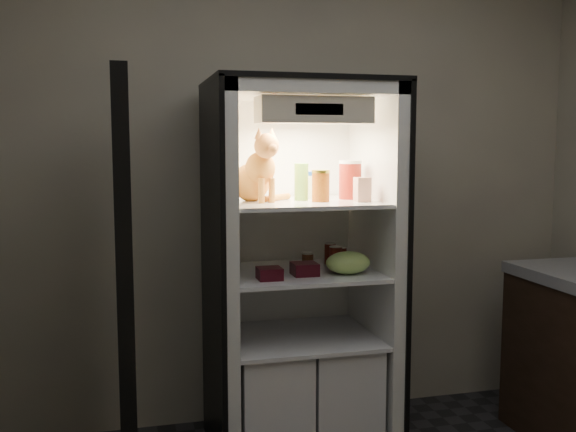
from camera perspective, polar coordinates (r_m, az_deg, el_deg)
name	(u,v)px	position (r m, az deg, el deg)	size (l,w,h in m)	color
room_shell	(425,125)	(1.91, 12.06, 7.89)	(3.60, 3.60, 3.60)	white
refrigerator	(297,297)	(3.30, 0.85, -7.21)	(0.90, 0.72, 1.88)	white
fridge_door	(126,300)	(2.81, -14.24, -7.24)	(0.06, 0.87, 1.85)	black
tabby_cat	(256,174)	(3.12, -2.85, 3.76)	(0.33, 0.35, 0.36)	orange
parmesan_shaker	(301,182)	(3.17, 1.20, 3.05)	(0.07, 0.07, 0.18)	green
mayo_tub	(313,185)	(3.30, 2.23, 2.78)	(0.10, 0.10, 0.14)	white
salsa_jar	(321,186)	(3.11, 2.93, 2.70)	(0.09, 0.09, 0.15)	maroon
pepper_jar	(350,180)	(3.27, 5.54, 3.22)	(0.12, 0.12, 0.19)	#A02E15
cream_carton	(362,190)	(3.12, 6.62, 2.35)	(0.07, 0.07, 0.12)	white
soda_can_a	(330,253)	(3.38, 3.76, -3.34)	(0.06, 0.06, 0.11)	black
soda_can_b	(341,258)	(3.26, 4.72, -3.72)	(0.06, 0.06, 0.11)	black
soda_can_c	(336,258)	(3.23, 4.26, -3.74)	(0.06, 0.06, 0.12)	black
condiment_jar	(308,260)	(3.26, 1.76, -3.94)	(0.06, 0.06, 0.08)	#5B2E1A
grape_bag	(348,263)	(3.13, 5.36, -4.15)	(0.22, 0.16, 0.11)	#94BF59
berry_box_left	(269,274)	(3.00, -1.66, -5.13)	(0.11, 0.11, 0.06)	#440B13
berry_box_right	(305,269)	(3.09, 1.48, -4.73)	(0.12, 0.12, 0.06)	#440B13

